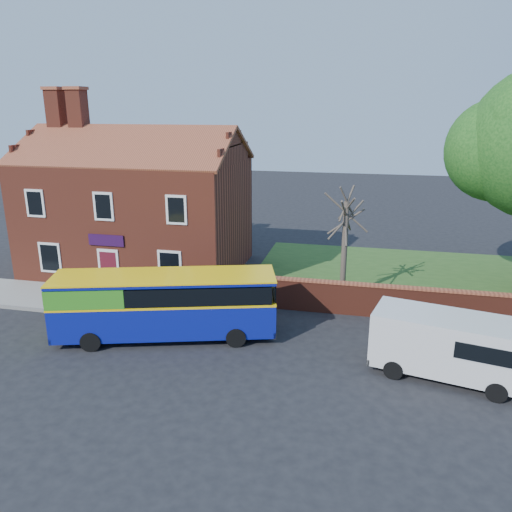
# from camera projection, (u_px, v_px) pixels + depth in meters

# --- Properties ---
(ground) EXTENTS (120.00, 120.00, 0.00)m
(ground) POSITION_uv_depth(u_px,v_px,m) (184.00, 374.00, 18.60)
(ground) COLOR black
(ground) RESTS_ON ground
(pavement) EXTENTS (18.00, 3.50, 0.12)m
(pavement) POSITION_uv_depth(u_px,v_px,m) (94.00, 300.00, 25.43)
(pavement) COLOR gray
(pavement) RESTS_ON ground
(kerb) EXTENTS (18.00, 0.15, 0.14)m
(kerb) POSITION_uv_depth(u_px,v_px,m) (75.00, 314.00, 23.79)
(kerb) COLOR slate
(kerb) RESTS_ON ground
(grass_strip) EXTENTS (26.00, 12.00, 0.04)m
(grass_strip) POSITION_uv_depth(u_px,v_px,m) (484.00, 283.00, 28.01)
(grass_strip) COLOR #426B28
(grass_strip) RESTS_ON ground
(shop_building) EXTENTS (12.30, 8.13, 10.50)m
(shop_building) POSITION_uv_depth(u_px,v_px,m) (139.00, 213.00, 29.83)
(shop_building) COLOR maroon
(shop_building) RESTS_ON ground
(bus) EXTENTS (9.54, 4.85, 2.82)m
(bus) POSITION_uv_depth(u_px,v_px,m) (158.00, 303.00, 21.07)
(bus) COLOR navy
(bus) RESTS_ON ground
(van_near) EXTENTS (5.70, 3.29, 2.35)m
(van_near) POSITION_uv_depth(u_px,v_px,m) (449.00, 344.00, 18.05)
(van_near) COLOR silver
(van_near) RESTS_ON ground
(bare_tree) EXTENTS (2.08, 2.48, 5.56)m
(bare_tree) POSITION_uv_depth(u_px,v_px,m) (345.00, 246.00, 25.01)
(bare_tree) COLOR #4C4238
(bare_tree) RESTS_ON ground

